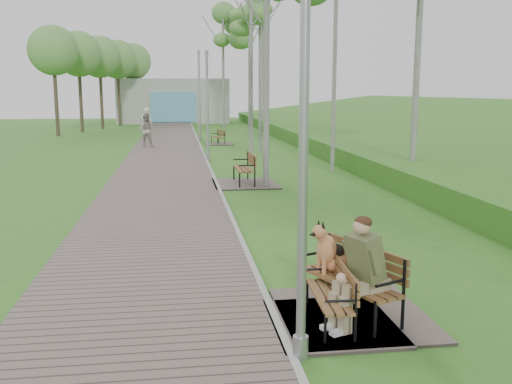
# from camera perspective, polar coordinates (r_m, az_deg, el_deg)

# --- Properties ---
(walkway) EXTENTS (3.50, 67.00, 0.04)m
(walkway) POSITION_cam_1_polar(r_m,az_deg,el_deg) (24.72, -9.05, 3.16)
(walkway) COLOR #685954
(walkway) RESTS_ON ground
(kerb) EXTENTS (0.10, 67.00, 0.05)m
(kerb) POSITION_cam_1_polar(r_m,az_deg,el_deg) (24.75, -4.99, 3.27)
(kerb) COLOR #999993
(kerb) RESTS_ON ground
(embankment) EXTENTS (14.00, 70.00, 1.60)m
(embankment) POSITION_cam_1_polar(r_m,az_deg,el_deg) (26.73, 21.87, 3.03)
(embankment) COLOR #42812A
(embankment) RESTS_ON ground
(building_north) EXTENTS (10.00, 5.20, 4.00)m
(building_north) POSITION_cam_1_polar(r_m,az_deg,el_deg) (54.02, -8.25, 9.00)
(building_north) COLOR #9E9E99
(building_north) RESTS_ON ground
(bench_main) EXTENTS (1.92, 2.13, 1.67)m
(bench_main) POSITION_cam_1_polar(r_m,az_deg,el_deg) (7.65, 9.12, -9.02)
(bench_main) COLOR #685954
(bench_main) RESTS_ON ground
(bench_second) EXTENTS (1.55, 1.72, 0.95)m
(bench_second) POSITION_cam_1_polar(r_m,az_deg,el_deg) (7.50, 7.39, -11.82)
(bench_second) COLOR #685954
(bench_second) RESTS_ON ground
(bench_third) EXTENTS (2.00, 2.23, 1.23)m
(bench_third) POSITION_cam_1_polar(r_m,az_deg,el_deg) (18.19, -1.21, 1.49)
(bench_third) COLOR #685954
(bench_third) RESTS_ON ground
(bench_far) EXTENTS (1.56, 1.74, 0.96)m
(bench_far) POSITION_cam_1_polar(r_m,az_deg,el_deg) (31.96, -3.80, 5.10)
(bench_far) COLOR #685954
(bench_far) RESTS_ON ground
(lamp_post_near) EXTENTS (0.18, 0.18, 4.56)m
(lamp_post_near) POSITION_cam_1_polar(r_m,az_deg,el_deg) (6.05, 4.73, 2.16)
(lamp_post_near) COLOR #96999E
(lamp_post_near) RESTS_ON ground
(lamp_post_second) EXTENTS (0.18, 0.18, 4.60)m
(lamp_post_second) POSITION_cam_1_polar(r_m,az_deg,el_deg) (24.37, -4.87, 8.18)
(lamp_post_second) COLOR #96999E
(lamp_post_second) RESTS_ON ground
(lamp_post_third) EXTENTS (0.21, 0.21, 5.30)m
(lamp_post_third) POSITION_cam_1_polar(r_m,az_deg,el_deg) (34.37, -5.68, 9.27)
(lamp_post_third) COLOR #96999E
(lamp_post_third) RESTS_ON ground
(pedestrian_near) EXTENTS (0.73, 0.52, 1.92)m
(pedestrian_near) POSITION_cam_1_polar(r_m,az_deg,el_deg) (37.01, -10.88, 6.84)
(pedestrian_near) COLOR silver
(pedestrian_near) RESTS_ON ground
(pedestrian_far) EXTENTS (0.96, 0.80, 1.80)m
(pedestrian_far) POSITION_cam_1_polar(r_m,az_deg,el_deg) (30.81, -10.94, 6.10)
(pedestrian_far) COLOR gray
(pedestrian_far) RESTS_ON ground
(birch_distant_a) EXTENTS (2.89, 2.89, 9.95)m
(birch_distant_a) POSITION_cam_1_polar(r_m,az_deg,el_deg) (45.56, -3.33, 16.22)
(birch_distant_a) COLOR silver
(birch_distant_a) RESTS_ON ground
(birch_distant_b) EXTENTS (2.89, 2.89, 11.80)m
(birch_distant_b) POSITION_cam_1_polar(r_m,az_deg,el_deg) (44.87, 0.72, 18.20)
(birch_distant_b) COLOR silver
(birch_distant_b) RESTS_ON ground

